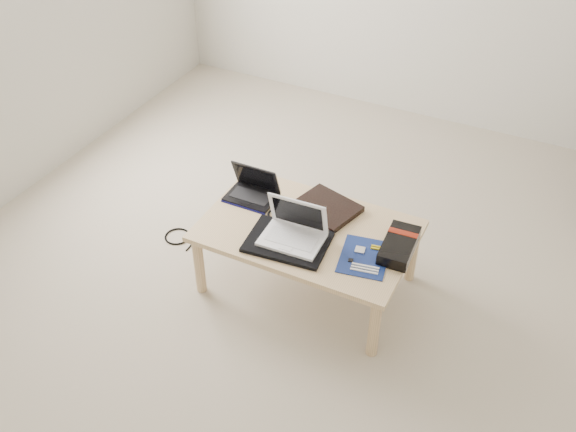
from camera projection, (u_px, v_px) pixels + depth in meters
The scene contains 13 objects.
ground at pixel (306, 267), 3.70m from camera, with size 4.00×4.00×0.00m, color #ABA08B.
coffee_table at pixel (308, 236), 3.38m from camera, with size 1.10×0.70×0.40m.
book at pixel (326, 208), 3.46m from camera, with size 0.38×0.35×0.03m.
netbook at pixel (253, 191), 3.54m from camera, with size 0.27×0.20×0.19m.
tablet at pixel (305, 220), 3.39m from camera, with size 0.28×0.22×0.01m.
remote at pixel (333, 220), 3.38m from camera, with size 0.09×0.25×0.02m.
neoprene_sleeve at pixel (288, 242), 3.25m from camera, with size 0.41×0.30×0.02m, color black.
white_laptop at pixel (294, 231), 3.23m from camera, with size 0.32×0.23×0.22m.
motherboard at pixel (364, 257), 3.17m from camera, with size 0.28×0.33×0.01m.
gpu_box at pixel (399, 245), 3.19m from camera, with size 0.17×0.31×0.07m.
cable_coil at pixel (277, 214), 3.43m from camera, with size 0.10×0.10×0.01m, color black.
floor_cable_coil at pixel (177, 236), 3.90m from camera, with size 0.16×0.16×0.01m, color black.
floor_cable_trail at pixel (200, 235), 3.92m from camera, with size 0.01×0.01×0.32m, color black.
Camera 1 is at (1.11, -2.47, 2.54)m, focal length 40.00 mm.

